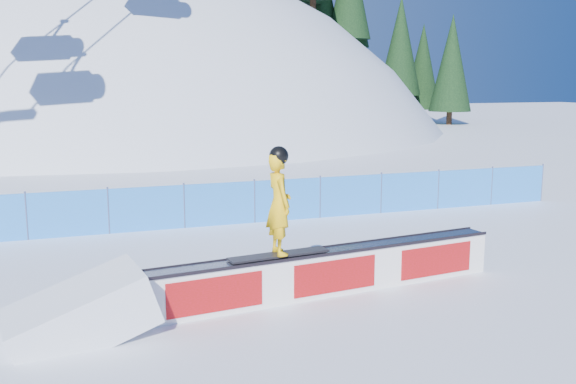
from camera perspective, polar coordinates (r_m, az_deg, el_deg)
name	(u,v)px	position (r m, az deg, el deg)	size (l,w,h in m)	color
ground	(269,270)	(13.84, -1.66, -6.92)	(160.00, 160.00, 0.00)	white
snow_hill	(124,335)	(59.03, -14.38, -12.24)	(64.00, 64.00, 64.00)	white
treeline	(365,13)	(59.75, 6.89, 15.48)	(19.46, 12.47, 19.78)	#301E13
safety_fence	(220,204)	(17.91, -6.06, -1.08)	(22.05, 0.05, 1.30)	#2A82ED
rail_box	(329,272)	(12.26, 3.68, -7.07)	(7.29, 1.37, 0.87)	white
snow_ramp	(82,335)	(11.00, -17.86, -11.97)	(2.19, 1.46, 0.82)	white
snowboarder	(279,203)	(11.44, -0.81, -0.95)	(1.93, 0.69, 1.99)	black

